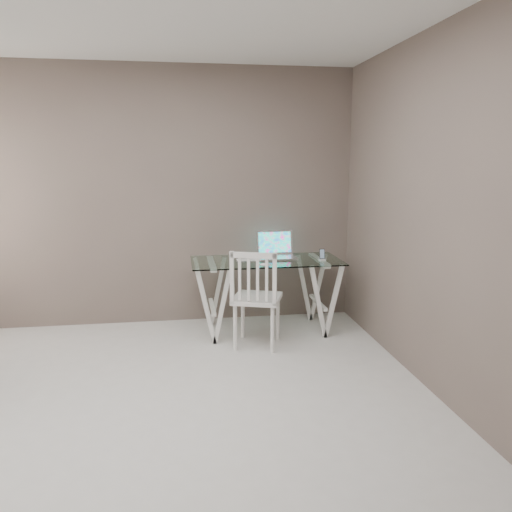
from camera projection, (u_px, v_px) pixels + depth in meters
The scene contains 7 objects.
room at pixel (144, 164), 2.99m from camera, with size 4.50×4.52×2.71m.
desk at pixel (266, 295), 5.09m from camera, with size 1.50×0.70×0.75m.
chair at pixel (256, 295), 4.60m from camera, with size 0.54×0.54×0.94m.
laptop at pixel (276, 251), 5.17m from camera, with size 0.38×0.33×0.26m.
keyboard at pixel (251, 260), 5.00m from camera, with size 0.30×0.13×0.01m, color silver.
mouse at pixel (265, 265), 4.72m from camera, with size 0.10×0.06×0.03m, color silver.
phone_dock at pixel (322, 257), 5.01m from camera, with size 0.06×0.06×0.11m.
Camera 1 is at (0.13, -3.09, 1.74)m, focal length 35.00 mm.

